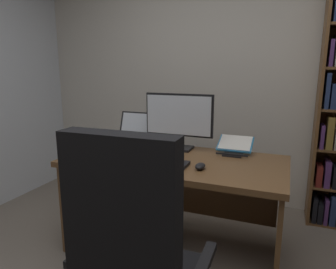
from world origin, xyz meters
name	(u,v)px	position (x,y,z in m)	size (l,w,h in m)	color
wall_back	(234,61)	(0.00, 2.00, 1.42)	(4.80, 0.12, 2.84)	beige
desk	(178,180)	(-0.21, 0.95, 0.52)	(1.57, 0.78, 0.72)	brown
monitor	(179,121)	(-0.27, 1.13, 0.95)	(0.56, 0.16, 0.45)	black
laptop	(130,137)	(-0.72, 1.15, 0.77)	(0.31, 0.35, 0.26)	black
keyboard	(158,162)	(-0.27, 0.71, 0.73)	(0.42, 0.15, 0.02)	black
computer_mouse	(200,166)	(0.03, 0.71, 0.74)	(0.06, 0.10, 0.04)	black
reading_stand_with_book	(235,145)	(0.17, 1.19, 0.78)	(0.26, 0.26, 0.12)	black
open_binder	(102,158)	(-0.68, 0.66, 0.73)	(0.53, 0.32, 0.02)	navy
notepad	(138,153)	(-0.51, 0.90, 0.72)	(0.15, 0.21, 0.01)	white
pen	(141,152)	(-0.49, 0.90, 0.73)	(0.01, 0.01, 0.14)	maroon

